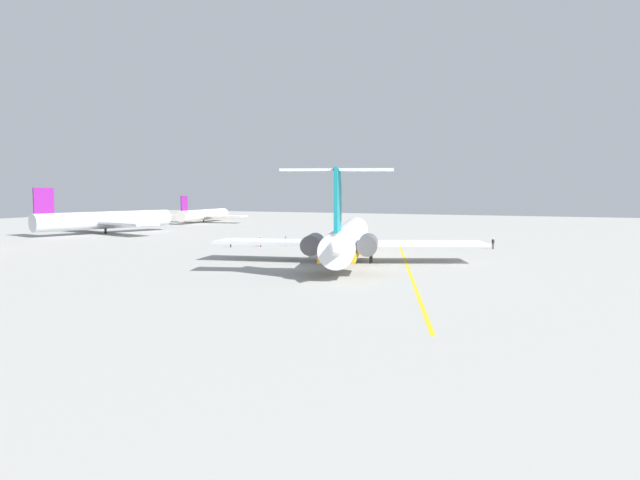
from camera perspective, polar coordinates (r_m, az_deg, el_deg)
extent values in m
plane|color=#9E9E99|center=(79.46, 6.65, -2.17)|extent=(299.73, 299.73, 0.00)
cylinder|color=silver|center=(79.98, 2.63, 0.19)|extent=(35.25, 13.80, 3.80)
cone|color=silver|center=(97.72, 3.38, 1.02)|extent=(4.84, 4.63, 3.65)
cone|color=silver|center=(62.26, 1.46, -0.81)|extent=(6.24, 4.68, 3.23)
cube|color=orange|center=(80.06, 2.63, -0.42)|extent=(34.51, 13.65, 0.84)
cube|color=silver|center=(82.10, -4.18, -0.17)|extent=(8.74, 16.66, 0.38)
cube|color=silver|center=(80.73, 9.64, -0.31)|extent=(11.56, 16.91, 0.38)
cylinder|color=#515156|center=(68.09, -0.68, -0.38)|extent=(5.18, 3.47, 2.21)
cube|color=silver|center=(68.00, -0.12, -0.38)|extent=(3.08, 1.98, 0.46)
cylinder|color=#515156|center=(67.57, 4.48, -0.43)|extent=(5.18, 3.47, 2.21)
cube|color=silver|center=(67.60, 3.92, -0.42)|extent=(3.08, 1.98, 0.46)
cube|color=teal|center=(64.34, 1.66, 3.77)|extent=(5.04, 1.83, 6.73)
cube|color=silver|center=(64.30, -1.09, 6.53)|extent=(5.00, 6.33, 0.27)
cube|color=silver|center=(63.76, 4.39, 6.53)|extent=(5.00, 6.33, 0.27)
cylinder|color=black|center=(90.96, 3.12, -0.35)|extent=(0.42, 0.42, 2.88)
cylinder|color=black|center=(79.24, 0.37, -1.10)|extent=(0.42, 0.42, 2.88)
cylinder|color=black|center=(78.80, 4.77, -1.15)|extent=(0.42, 0.42, 2.88)
cylinder|color=silver|center=(139.02, -19.39, 1.76)|extent=(30.74, 12.80, 3.71)
cone|color=silver|center=(147.38, -14.15, 2.04)|extent=(3.95, 4.27, 3.53)
cube|color=silver|center=(146.85, -21.13, 1.71)|extent=(9.38, 15.14, 0.45)
cube|color=silver|center=(131.38, -17.43, 1.49)|extent=(9.38, 15.14, 0.45)
cube|color=#7A197F|center=(132.80, -24.37, 3.37)|extent=(3.98, 1.56, 5.06)
cylinder|color=black|center=(139.11, -19.37, 1.09)|extent=(0.45, 0.45, 2.50)
cylinder|color=silver|center=(176.25, -10.79, 2.34)|extent=(24.67, 5.07, 2.93)
cone|color=silver|center=(187.04, -8.97, 2.50)|extent=(2.63, 2.98, 2.78)
cube|color=silver|center=(179.79, -12.76, 2.26)|extent=(5.23, 11.52, 0.35)
cube|color=silver|center=(172.94, -8.75, 2.22)|extent=(5.23, 11.52, 0.35)
cube|color=#7A197F|center=(167.13, -12.54, 3.37)|extent=(3.21, 0.57, 4.00)
cylinder|color=black|center=(176.30, -10.79, 1.92)|extent=(0.35, 0.35, 1.97)
cylinder|color=black|center=(101.55, -5.55, -0.39)|extent=(0.11, 0.11, 0.87)
cylinder|color=black|center=(101.40, -5.53, -0.40)|extent=(0.11, 0.11, 0.87)
cylinder|color=gray|center=(101.41, -5.55, 0.04)|extent=(0.29, 0.29, 0.69)
sphere|color=#DBB28E|center=(101.37, -5.55, 0.31)|extent=(0.27, 0.27, 0.27)
cylinder|color=gray|center=(101.59, -5.57, 0.07)|extent=(0.08, 0.08, 0.59)
cylinder|color=gray|center=(101.22, -5.52, 0.05)|extent=(0.08, 0.08, 0.59)
cylinder|color=black|center=(101.30, 15.78, -0.57)|extent=(0.10, 0.10, 0.85)
cylinder|color=black|center=(101.35, 15.86, -0.57)|extent=(0.10, 0.10, 0.85)
cylinder|color=#262628|center=(101.26, 15.83, -0.15)|extent=(0.28, 0.28, 0.67)
sphere|color=#DBB28E|center=(101.22, 15.84, 0.12)|extent=(0.26, 0.26, 0.26)
cylinder|color=#262628|center=(101.19, 15.73, -0.13)|extent=(0.08, 0.08, 0.57)
cylinder|color=#262628|center=(101.32, 15.93, -0.13)|extent=(0.08, 0.08, 0.57)
cylinder|color=black|center=(102.99, -3.15, -0.33)|extent=(0.10, 0.10, 0.80)
cylinder|color=black|center=(102.98, -3.23, -0.33)|extent=(0.10, 0.10, 0.80)
cylinder|color=gray|center=(102.93, -3.19, 0.07)|extent=(0.27, 0.27, 0.63)
sphere|color=#8C6647|center=(102.89, -3.20, 0.31)|extent=(0.25, 0.25, 0.25)
cylinder|color=gray|center=(102.93, -3.10, 0.09)|extent=(0.07, 0.07, 0.54)
cylinder|color=gray|center=(102.91, -3.29, 0.08)|extent=(0.07, 0.07, 0.54)
cylinder|color=black|center=(101.29, -8.30, -0.46)|extent=(0.10, 0.10, 0.80)
cylinder|color=black|center=(101.37, -8.36, -0.45)|extent=(0.10, 0.10, 0.80)
cylinder|color=#191E4C|center=(101.27, -8.33, -0.05)|extent=(0.27, 0.27, 0.63)
sphere|color=brown|center=(101.23, -8.34, 0.19)|extent=(0.25, 0.25, 0.25)
cylinder|color=#191E4C|center=(101.16, -8.25, -0.04)|extent=(0.07, 0.07, 0.54)
cylinder|color=#191E4C|center=(101.37, -8.42, -0.03)|extent=(0.07, 0.07, 0.54)
cone|color=#EA590F|center=(103.16, -5.78, -0.40)|extent=(0.40, 0.40, 0.55)
cube|color=gold|center=(77.88, 8.09, -2.32)|extent=(71.45, 23.30, 0.01)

